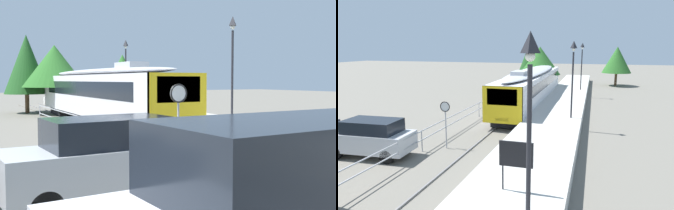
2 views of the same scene
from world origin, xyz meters
TOP-DOWN VIEW (x-y plane):
  - ground_plane at (-3.00, 22.00)m, footprint 160.00×160.00m
  - track_rails at (0.00, 22.00)m, footprint 3.20×60.00m
  - commuter_train at (0.00, 27.08)m, footprint 2.82×20.86m
  - station_platform at (3.25, 22.00)m, footprint 3.90×60.00m
  - platform_lamp_near_end at (4.45, 4.27)m, footprint 0.34×0.34m
  - platform_lamp_mid_platform at (4.45, 18.96)m, footprint 0.34×0.34m
  - platform_lamp_far_end at (4.45, 33.66)m, footprint 0.34×0.34m
  - platform_notice_board at (3.44, 7.07)m, footprint 1.20×0.08m
  - speed_limit_sign at (-2.22, 12.87)m, footprint 0.61×0.10m
  - carpark_fence at (-3.30, 12.00)m, footprint 0.06×36.06m
  - parked_suv_silver at (-5.55, 10.62)m, footprint 4.70×2.16m
  - tree_behind_carpark at (-0.85, 36.29)m, footprint 5.28×5.28m
  - tree_behind_station_far at (-2.60, 39.25)m, footprint 3.84×3.84m
  - tree_distant_left at (9.04, 45.91)m, footprint 4.22×4.22m

SIDE VIEW (x-z plane):
  - ground_plane at x=-3.00m, z-range 0.00..0.00m
  - track_rails at x=0.00m, z-range -0.04..0.10m
  - station_platform at x=3.25m, z-range 0.00..0.90m
  - carpark_fence at x=-3.30m, z-range 0.28..1.53m
  - parked_suv_silver at x=-5.55m, z-range 0.04..2.08m
  - speed_limit_sign at x=-2.22m, z-range 0.72..3.53m
  - commuter_train at x=0.00m, z-range 0.28..4.02m
  - platform_notice_board at x=3.44m, z-range 1.29..3.09m
  - tree_distant_left at x=9.04m, z-range 0.97..6.78m
  - tree_behind_carpark at x=-0.85m, z-range 1.15..6.98m
  - tree_behind_station_far at x=-2.60m, z-range 0.84..7.73m
  - platform_lamp_near_end at x=4.45m, z-range 1.95..7.30m
  - platform_lamp_mid_platform at x=4.45m, z-range 1.95..7.30m
  - platform_lamp_far_end at x=4.45m, z-range 1.95..7.30m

